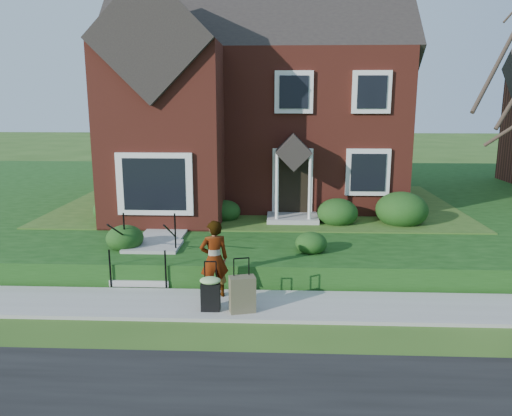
# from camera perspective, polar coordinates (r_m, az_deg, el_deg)

# --- Properties ---
(ground) EXTENTS (120.00, 120.00, 0.00)m
(ground) POSITION_cam_1_polar(r_m,az_deg,el_deg) (10.92, -1.49, -11.24)
(ground) COLOR #2D5119
(ground) RESTS_ON ground
(sidewalk) EXTENTS (60.00, 1.60, 0.08)m
(sidewalk) POSITION_cam_1_polar(r_m,az_deg,el_deg) (10.90, -1.49, -11.05)
(sidewalk) COLOR #9E9B93
(sidewalk) RESTS_ON ground
(terrace) EXTENTS (44.00, 20.00, 0.60)m
(terrace) POSITION_cam_1_polar(r_m,az_deg,el_deg) (21.54, 11.22, 1.12)
(terrace) COLOR #163E10
(terrace) RESTS_ON ground
(walkway) EXTENTS (1.20, 6.00, 0.06)m
(walkway) POSITION_cam_1_polar(r_m,az_deg,el_deg) (15.78, -9.34, -1.59)
(walkway) COLOR #9E9B93
(walkway) RESTS_ON terrace
(main_house) EXTENTS (10.40, 10.20, 9.40)m
(main_house) POSITION_cam_1_polar(r_m,az_deg,el_deg) (19.65, -0.21, 14.86)
(main_house) COLOR maroon
(main_house) RESTS_ON terrace
(front_steps) EXTENTS (1.40, 2.02, 1.50)m
(front_steps) POSITION_cam_1_polar(r_m,az_deg,el_deg) (12.86, -12.16, -5.59)
(front_steps) COLOR #9E9B93
(front_steps) RESTS_ON ground
(foundation_shrubs) EXTENTS (10.36, 4.26, 1.12)m
(foundation_shrubs) POSITION_cam_1_polar(r_m,az_deg,el_deg) (15.15, 2.33, -0.28)
(foundation_shrubs) COLOR black
(foundation_shrubs) RESTS_ON terrace
(woman) EXTENTS (0.73, 0.60, 1.73)m
(woman) POSITION_cam_1_polar(r_m,az_deg,el_deg) (11.00, -4.81, -5.82)
(woman) COLOR #999999
(woman) RESTS_ON sidewalk
(suitcase_black) EXTENTS (0.44, 0.36, 1.05)m
(suitcase_black) POSITION_cam_1_polar(r_m,az_deg,el_deg) (10.45, -5.23, -9.51)
(suitcase_black) COLOR black
(suitcase_black) RESTS_ON sidewalk
(suitcase_olive) EXTENTS (0.58, 0.41, 1.13)m
(suitcase_olive) POSITION_cam_1_polar(r_m,az_deg,el_deg) (10.36, -1.57, -9.81)
(suitcase_olive) COLOR brown
(suitcase_olive) RESTS_ON sidewalk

